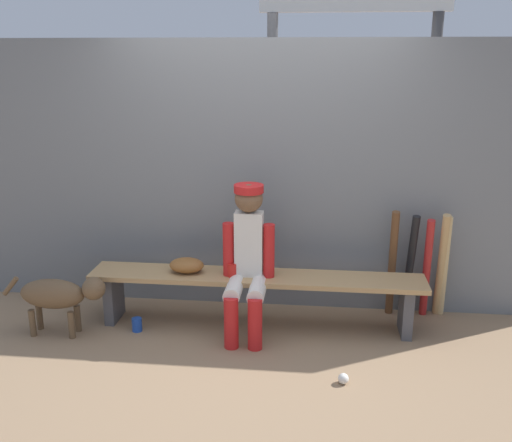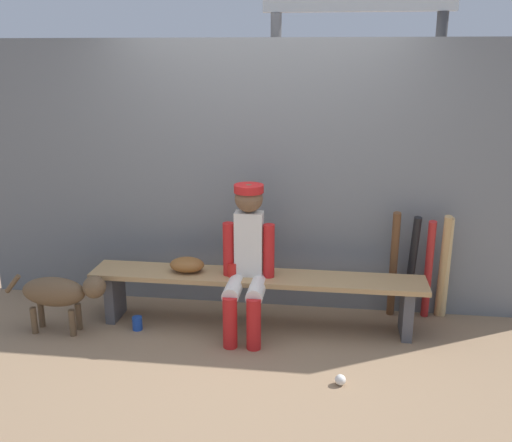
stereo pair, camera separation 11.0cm
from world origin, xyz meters
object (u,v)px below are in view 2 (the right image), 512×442
object	(u,v)px
dugout_bench	(256,286)
baseball	(340,380)
bat_aluminum_red	(428,270)
bat_wood_tan	(443,268)
bat_wood_natural	(446,269)
scoreboard	(365,14)
bat_aluminum_black	(411,267)
bat_wood_dark	(393,265)
cup_on_ground	(137,323)
baseball_glove	(187,265)
dog	(61,293)
cup_on_bench	(232,269)
player_seated	(247,256)

from	to	relation	value
dugout_bench	baseball	world-z (taller)	dugout_bench
bat_aluminum_red	bat_wood_tan	xyz separation A→B (m)	(0.12, 0.01, 0.03)
bat_wood_natural	scoreboard	size ratio (longest dim) A/B	0.25
bat_aluminum_black	bat_aluminum_red	size ratio (longest dim) A/B	1.02
bat_wood_dark	cup_on_ground	size ratio (longest dim) A/B	8.57
bat_wood_tan	baseball	world-z (taller)	bat_wood_tan
baseball_glove	dog	world-z (taller)	baseball_glove
bat_wood_dark	dog	xyz separation A→B (m)	(-2.62, -0.61, -0.13)
baseball_glove	cup_on_bench	bearing A→B (deg)	-6.90
bat_aluminum_black	bat_wood_dark	bearing A→B (deg)	-170.37
bat_wood_dark	cup_on_ground	bearing A→B (deg)	-166.16
bat_aluminum_black	scoreboard	distance (m)	2.28
dugout_bench	cup_on_bench	world-z (taller)	cup_on_bench
dog	bat_wood_natural	bearing A→B (deg)	11.75
bat_wood_tan	bat_wood_natural	size ratio (longest dim) A/B	1.03
player_seated	baseball_glove	bearing A→B (deg)	168.02
baseball	cup_on_bench	world-z (taller)	cup_on_bench
bat_wood_dark	bat_wood_tan	size ratio (longest dim) A/B	1.00
baseball_glove	bat_wood_tan	size ratio (longest dim) A/B	0.30
bat_wood_dark	cup_on_bench	distance (m)	1.33
bat_wood_dark	baseball_glove	bearing A→B (deg)	-169.58
cup_on_bench	scoreboard	world-z (taller)	scoreboard
bat_wood_natural	scoreboard	xyz separation A→B (m)	(-0.72, 0.94, 2.03)
bat_aluminum_red	bat_wood_natural	world-z (taller)	bat_wood_natural
player_seated	cup_on_ground	xyz separation A→B (m)	(-0.88, -0.09, -0.59)
bat_aluminum_black	cup_on_ground	world-z (taller)	bat_aluminum_black
bat_wood_tan	dog	distance (m)	3.08
dugout_bench	dog	bearing A→B (deg)	-168.54
cup_on_ground	dog	world-z (taller)	dog
baseball	bat_wood_dark	bearing A→B (deg)	69.18
baseball	bat_wood_tan	bearing A→B (deg)	53.70
baseball	scoreboard	distance (m)	3.20
dugout_bench	dog	world-z (taller)	dog
dog	bat_aluminum_black	bearing A→B (deg)	13.00
bat_wood_tan	baseball	distance (m)	1.45
baseball_glove	bat_aluminum_black	size ratio (longest dim) A/B	0.31
cup_on_bench	baseball	bearing A→B (deg)	-41.06
bat_wood_dark	bat_wood_natural	bearing A→B (deg)	2.58
baseball	dog	world-z (taller)	dog
bat_wood_dark	cup_on_ground	xyz separation A→B (m)	(-2.04, -0.50, -0.42)
bat_aluminum_red	dugout_bench	bearing A→B (deg)	-167.60
bat_wood_dark	bat_wood_natural	distance (m)	0.42
scoreboard	dog	distance (m)	3.53
bat_wood_natural	cup_on_ground	xyz separation A→B (m)	(-2.47, -0.52, -0.40)
bat_wood_natural	cup_on_bench	world-z (taller)	bat_wood_natural
baseball	cup_on_bench	size ratio (longest dim) A/B	0.67
bat_wood_natural	baseball	bearing A→B (deg)	-126.87
dugout_bench	bat_wood_dark	xyz separation A→B (m)	(1.10, 0.31, 0.12)
bat_aluminum_black	baseball_glove	bearing A→B (deg)	-169.64
bat_aluminum_black	bat_wood_natural	size ratio (longest dim) A/B	0.99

